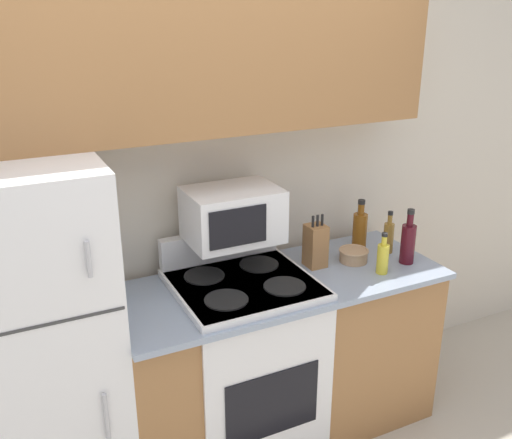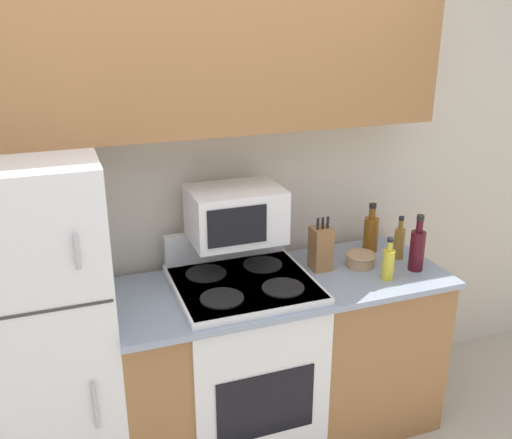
{
  "view_description": "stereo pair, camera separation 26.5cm",
  "coord_description": "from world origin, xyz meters",
  "px_view_note": "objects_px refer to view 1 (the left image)",
  "views": [
    {
      "loc": [
        -0.9,
        -1.95,
        2.21
      ],
      "look_at": [
        0.2,
        0.28,
        1.28
      ],
      "focal_mm": 40.0,
      "sensor_mm": 36.0,
      "label": 1
    },
    {
      "loc": [
        -0.65,
        -2.06,
        2.21
      ],
      "look_at": [
        0.2,
        0.28,
        1.28
      ],
      "focal_mm": 40.0,
      "sensor_mm": 36.0,
      "label": 2
    }
  ],
  "objects_px": {
    "microwave": "(233,215)",
    "bottle_cooking_spray": "(383,257)",
    "bowl": "(354,255)",
    "bottle_wine_red": "(408,242)",
    "refrigerator": "(33,351)",
    "bottle_whiskey": "(360,229)",
    "bottle_vinegar": "(388,236)",
    "stove": "(244,363)",
    "knife_block": "(316,245)"
  },
  "relations": [
    {
      "from": "knife_block",
      "to": "microwave",
      "type": "bearing_deg",
      "value": 169.63
    },
    {
      "from": "bottle_cooking_spray",
      "to": "bottle_whiskey",
      "type": "relative_size",
      "value": 0.79
    },
    {
      "from": "bottle_whiskey",
      "to": "knife_block",
      "type": "bearing_deg",
      "value": -163.5
    },
    {
      "from": "bottle_vinegar",
      "to": "stove",
      "type": "bearing_deg",
      "value": -177.86
    },
    {
      "from": "microwave",
      "to": "bowl",
      "type": "distance_m",
      "value": 0.72
    },
    {
      "from": "refrigerator",
      "to": "bottle_cooking_spray",
      "type": "bearing_deg",
      "value": -6.78
    },
    {
      "from": "stove",
      "to": "bottle_whiskey",
      "type": "distance_m",
      "value": 0.98
    },
    {
      "from": "refrigerator",
      "to": "bottle_wine_red",
      "type": "xyz_separation_m",
      "value": [
        1.88,
        -0.16,
        0.22
      ]
    },
    {
      "from": "refrigerator",
      "to": "bottle_vinegar",
      "type": "bearing_deg",
      "value": -0.06
    },
    {
      "from": "microwave",
      "to": "bottle_cooking_spray",
      "type": "distance_m",
      "value": 0.8
    },
    {
      "from": "stove",
      "to": "bowl",
      "type": "distance_m",
      "value": 0.81
    },
    {
      "from": "bottle_wine_red",
      "to": "refrigerator",
      "type": "bearing_deg",
      "value": 175.27
    },
    {
      "from": "microwave",
      "to": "bottle_vinegar",
      "type": "relative_size",
      "value": 1.87
    },
    {
      "from": "bottle_wine_red",
      "to": "bowl",
      "type": "bearing_deg",
      "value": 151.12
    },
    {
      "from": "bottle_cooking_spray",
      "to": "bottle_wine_red",
      "type": "distance_m",
      "value": 0.2
    },
    {
      "from": "bottle_vinegar",
      "to": "knife_block",
      "type": "bearing_deg",
      "value": 176.64
    },
    {
      "from": "microwave",
      "to": "bottle_whiskey",
      "type": "bearing_deg",
      "value": 1.93
    },
    {
      "from": "knife_block",
      "to": "bottle_vinegar",
      "type": "height_order",
      "value": "knife_block"
    },
    {
      "from": "bowl",
      "to": "knife_block",
      "type": "bearing_deg",
      "value": 168.2
    },
    {
      "from": "bottle_vinegar",
      "to": "bottle_whiskey",
      "type": "height_order",
      "value": "bottle_whiskey"
    },
    {
      "from": "stove",
      "to": "knife_block",
      "type": "bearing_deg",
      "value": 7.74
    },
    {
      "from": "knife_block",
      "to": "bottle_wine_red",
      "type": "relative_size",
      "value": 0.96
    },
    {
      "from": "bottle_vinegar",
      "to": "bowl",
      "type": "bearing_deg",
      "value": -175.75
    },
    {
      "from": "bottle_cooking_spray",
      "to": "microwave",
      "type": "bearing_deg",
      "value": 156.39
    },
    {
      "from": "bottle_cooking_spray",
      "to": "bottle_vinegar",
      "type": "height_order",
      "value": "bottle_vinegar"
    },
    {
      "from": "bottle_wine_red",
      "to": "knife_block",
      "type": "bearing_deg",
      "value": 158.58
    },
    {
      "from": "refrigerator",
      "to": "bowl",
      "type": "relative_size",
      "value": 10.32
    },
    {
      "from": "stove",
      "to": "bottle_whiskey",
      "type": "bearing_deg",
      "value": 11.72
    },
    {
      "from": "knife_block",
      "to": "bowl",
      "type": "xyz_separation_m",
      "value": [
        0.21,
        -0.04,
        -0.08
      ]
    },
    {
      "from": "refrigerator",
      "to": "knife_block",
      "type": "bearing_deg",
      "value": 1.0
    },
    {
      "from": "microwave",
      "to": "bottle_vinegar",
      "type": "distance_m",
      "value": 0.92
    },
    {
      "from": "refrigerator",
      "to": "bottle_whiskey",
      "type": "distance_m",
      "value": 1.79
    },
    {
      "from": "bottle_whiskey",
      "to": "stove",
      "type": "bearing_deg",
      "value": -168.28
    },
    {
      "from": "bottle_cooking_spray",
      "to": "knife_block",
      "type": "bearing_deg",
      "value": 139.43
    },
    {
      "from": "microwave",
      "to": "bottle_wine_red",
      "type": "distance_m",
      "value": 0.95
    },
    {
      "from": "stove",
      "to": "bottle_whiskey",
      "type": "height_order",
      "value": "bottle_whiskey"
    },
    {
      "from": "bottle_vinegar",
      "to": "bottle_wine_red",
      "type": "bearing_deg",
      "value": -88.38
    },
    {
      "from": "refrigerator",
      "to": "microwave",
      "type": "relative_size",
      "value": 3.69
    },
    {
      "from": "bowl",
      "to": "bottle_cooking_spray",
      "type": "height_order",
      "value": "bottle_cooking_spray"
    },
    {
      "from": "microwave",
      "to": "bottle_wine_red",
      "type": "height_order",
      "value": "microwave"
    },
    {
      "from": "bottle_cooking_spray",
      "to": "bottle_whiskey",
      "type": "bearing_deg",
      "value": 73.97
    },
    {
      "from": "refrigerator",
      "to": "bottle_wine_red",
      "type": "relative_size",
      "value": 5.52
    },
    {
      "from": "bowl",
      "to": "bottle_vinegar",
      "type": "height_order",
      "value": "bottle_vinegar"
    },
    {
      "from": "stove",
      "to": "microwave",
      "type": "height_order",
      "value": "microwave"
    },
    {
      "from": "microwave",
      "to": "bottle_whiskey",
      "type": "distance_m",
      "value": 0.82
    },
    {
      "from": "bowl",
      "to": "bottle_wine_red",
      "type": "relative_size",
      "value": 0.53
    },
    {
      "from": "bottle_whiskey",
      "to": "bottle_cooking_spray",
      "type": "bearing_deg",
      "value": -106.03
    },
    {
      "from": "microwave",
      "to": "bottle_cooking_spray",
      "type": "height_order",
      "value": "microwave"
    },
    {
      "from": "microwave",
      "to": "bowl",
      "type": "xyz_separation_m",
      "value": [
        0.65,
        -0.12,
        -0.29
      ]
    },
    {
      "from": "refrigerator",
      "to": "knife_block",
      "type": "height_order",
      "value": "refrigerator"
    }
  ]
}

